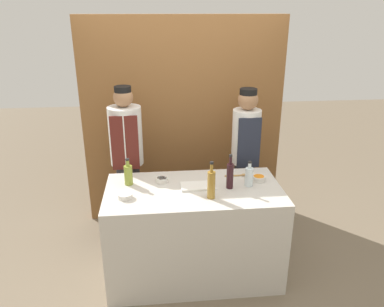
{
  "coord_description": "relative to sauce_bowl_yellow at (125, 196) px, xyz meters",
  "views": [
    {
      "loc": [
        -0.32,
        -3.04,
        2.45
      ],
      "look_at": [
        0.0,
        0.16,
        1.2
      ],
      "focal_mm": 35.0,
      "sensor_mm": 36.0,
      "label": 1
    }
  ],
  "objects": [
    {
      "name": "chef_right",
      "position": [
        1.25,
        0.83,
        -0.01
      ],
      "size": [
        0.3,
        0.3,
        1.68
      ],
      "color": "#28282D",
      "rests_on": "ground_plane"
    },
    {
      "name": "bottle_oil",
      "position": [
        0.02,
        0.28,
        0.08
      ],
      "size": [
        0.08,
        0.08,
        0.26
      ],
      "color": "olive",
      "rests_on": "counter"
    },
    {
      "name": "bottle_clear",
      "position": [
        1.12,
        0.14,
        0.07
      ],
      "size": [
        0.08,
        0.08,
        0.24
      ],
      "color": "silver",
      "rests_on": "counter"
    },
    {
      "name": "counter",
      "position": [
        0.61,
        0.12,
        -0.49
      ],
      "size": [
        1.61,
        0.82,
        0.92
      ],
      "color": "beige",
      "rests_on": "ground_plane"
    },
    {
      "name": "bottle_vinegar",
      "position": [
        0.74,
        -0.07,
        0.11
      ],
      "size": [
        0.07,
        0.07,
        0.34
      ],
      "color": "olive",
      "rests_on": "counter"
    },
    {
      "name": "ground_plane",
      "position": [
        0.61,
        0.12,
        -0.95
      ],
      "size": [
        14.0,
        14.0,
        0.0
      ],
      "primitive_type": "plane",
      "color": "#756651"
    },
    {
      "name": "bottle_wine",
      "position": [
        0.94,
        0.11,
        0.1
      ],
      "size": [
        0.06,
        0.06,
        0.33
      ],
      "color": "black",
      "rests_on": "counter"
    },
    {
      "name": "chef_left",
      "position": [
        -0.03,
        0.83,
        -0.0
      ],
      "size": [
        0.34,
        0.34,
        1.73
      ],
      "color": "#28282D",
      "rests_on": "ground_plane"
    },
    {
      "name": "cutting_board",
      "position": [
        0.65,
        0.15,
        -0.01
      ],
      "size": [
        0.31,
        0.18,
        0.02
      ],
      "color": "white",
      "rests_on": "counter"
    },
    {
      "name": "sauce_bowl_yellow",
      "position": [
        0.0,
        0.0,
        0.0
      ],
      "size": [
        0.12,
        0.12,
        0.04
      ],
      "color": "silver",
      "rests_on": "counter"
    },
    {
      "name": "wooden_spoon",
      "position": [
        1.07,
        0.35,
        -0.01
      ],
      "size": [
        0.22,
        0.04,
        0.02
      ],
      "color": "#B2844C",
      "rests_on": "counter"
    },
    {
      "name": "sauce_bowl_red",
      "position": [
        0.32,
        0.29,
        0.0
      ],
      "size": [
        0.12,
        0.12,
        0.05
      ],
      "color": "silver",
      "rests_on": "counter"
    },
    {
      "name": "cabinet_wall",
      "position": [
        0.61,
        1.33,
        0.25
      ],
      "size": [
        2.32,
        0.18,
        2.4
      ],
      "color": "brown",
      "rests_on": "ground_plane"
    },
    {
      "name": "sauce_bowl_orange",
      "position": [
        1.24,
        0.23,
        0.0
      ],
      "size": [
        0.12,
        0.12,
        0.05
      ],
      "color": "silver",
      "rests_on": "counter"
    }
  ]
}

